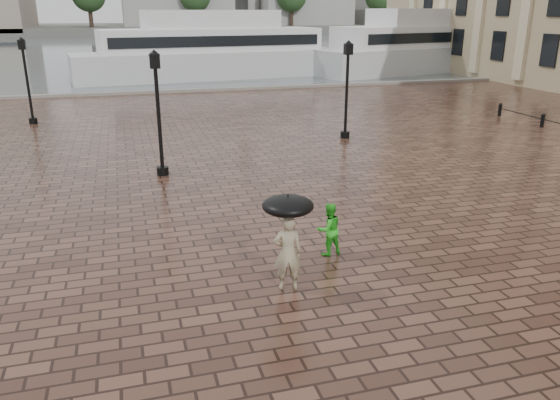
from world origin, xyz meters
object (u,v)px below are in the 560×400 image
at_px(adult_pedestrian, 288,253).
at_px(ferry_far, 425,46).
at_px(ferry_near, 212,50).
at_px(street_lamps, 172,92).
at_px(child_pedestrian, 329,229).

xyz_separation_m(adult_pedestrian, ferry_far, (26.74, 40.46, 1.62)).
bearing_deg(ferry_far, ferry_near, 165.11).
relative_size(ferry_near, ferry_far, 0.97).
bearing_deg(street_lamps, ferry_near, 76.73).
relative_size(adult_pedestrian, ferry_near, 0.07).
distance_m(adult_pedestrian, child_pedestrian, 2.09).
height_order(street_lamps, ferry_far, ferry_far).
bearing_deg(street_lamps, adult_pedestrian, -86.46).
xyz_separation_m(child_pedestrian, ferry_far, (25.23, 39.02, 1.80)).
relative_size(adult_pedestrian, ferry_far, 0.07).
bearing_deg(ferry_near, child_pedestrian, -101.86).
relative_size(street_lamps, ferry_near, 0.62).
xyz_separation_m(adult_pedestrian, ferry_near, (5.09, 40.66, 1.56)).
height_order(adult_pedestrian, ferry_near, ferry_near).
xyz_separation_m(street_lamps, ferry_far, (27.67, 25.35, 0.15)).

